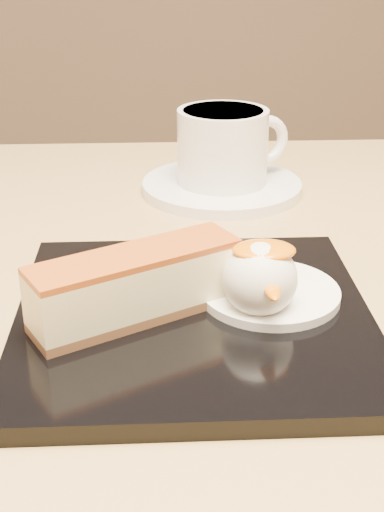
{
  "coord_description": "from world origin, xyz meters",
  "views": [
    {
      "loc": [
        0.03,
        -0.41,
        0.95
      ],
      "look_at": [
        0.05,
        0.0,
        0.76
      ],
      "focal_mm": 50.0,
      "sensor_mm": 36.0,
      "label": 1
    }
  ],
  "objects": [
    {
      "name": "table",
      "position": [
        0.0,
        0.0,
        0.56
      ],
      "size": [
        0.8,
        0.8,
        0.72
      ],
      "color": "black",
      "rests_on": "ground"
    },
    {
      "name": "dessert_plate",
      "position": [
        0.05,
        -0.02,
        0.73
      ],
      "size": [
        0.22,
        0.22,
        0.01
      ],
      "primitive_type": "cube",
      "rotation": [
        0.0,
        0.0,
        0.0
      ],
      "color": "black",
      "rests_on": "table"
    },
    {
      "name": "cheesecake",
      "position": [
        0.01,
        -0.02,
        0.75
      ],
      "size": [
        0.13,
        0.09,
        0.04
      ],
      "rotation": [
        0.0,
        0.0,
        0.51
      ],
      "color": "brown",
      "rests_on": "dessert_plate"
    },
    {
      "name": "cream_smear",
      "position": [
        0.1,
        -0.0,
        0.73
      ],
      "size": [
        0.09,
        0.09,
        0.01
      ],
      "primitive_type": "cylinder",
      "color": "white",
      "rests_on": "dessert_plate"
    },
    {
      "name": "ice_cream_scoop",
      "position": [
        0.09,
        -0.02,
        0.76
      ],
      "size": [
        0.05,
        0.05,
        0.05
      ],
      "primitive_type": "sphere",
      "color": "white",
      "rests_on": "cream_smear"
    },
    {
      "name": "mango_sauce",
      "position": [
        0.09,
        -0.02,
        0.77
      ],
      "size": [
        0.04,
        0.03,
        0.01
      ],
      "primitive_type": "ellipsoid",
      "color": "orange",
      "rests_on": "ice_cream_scoop"
    },
    {
      "name": "mint_sprig",
      "position": [
        0.07,
        0.02,
        0.74
      ],
      "size": [
        0.03,
        0.02,
        0.0
      ],
      "color": "green",
      "rests_on": "cream_smear"
    },
    {
      "name": "saucer",
      "position": [
        0.09,
        0.23,
        0.72
      ],
      "size": [
        0.15,
        0.15,
        0.01
      ],
      "primitive_type": "cylinder",
      "color": "white",
      "rests_on": "table"
    },
    {
      "name": "coffee_cup",
      "position": [
        0.09,
        0.23,
        0.77
      ],
      "size": [
        0.11,
        0.08,
        0.07
      ],
      "rotation": [
        0.0,
        0.0,
        0.4
      ],
      "color": "white",
      "rests_on": "saucer"
    }
  ]
}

